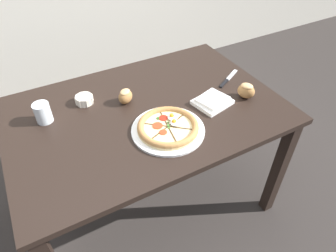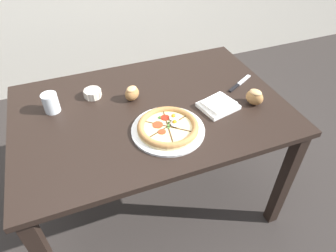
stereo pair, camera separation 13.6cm
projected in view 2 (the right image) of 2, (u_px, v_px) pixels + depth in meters
The scene contains 9 objects.
ground_plane at pixel (155, 197), 2.01m from camera, with size 12.00×12.00×0.00m, color #2D2826.
dining_table at pixel (151, 122), 1.58m from camera, with size 1.36×0.92×0.76m.
pizza at pixel (168, 128), 1.37m from camera, with size 0.34×0.34×0.05m.
ramekin_bowl at pixel (93, 93), 1.57m from camera, with size 0.09×0.09×0.04m.
napkin_folded at pixel (218, 105), 1.50m from camera, with size 0.20×0.18×0.04m.
bread_piece_near at pixel (132, 93), 1.54m from camera, with size 0.10×0.10×0.08m.
bread_piece_mid at pixel (255, 97), 1.51m from camera, with size 0.10×0.11×0.08m.
knife_main at pixel (240, 83), 1.67m from camera, with size 0.20×0.12×0.01m.
water_glass at pixel (51, 104), 1.46m from camera, with size 0.08×0.08×0.10m.
Camera 2 is at (-0.35, -1.15, 1.68)m, focal length 32.00 mm.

